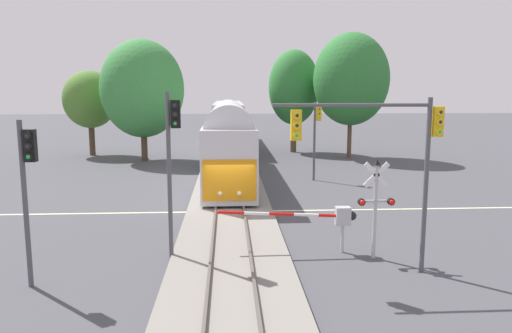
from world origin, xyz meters
The scene contains 14 objects.
ground_plane centered at (0.00, 0.00, 0.00)m, with size 220.00×220.00×0.00m, color #47474C.
road_centre_stripe centered at (0.00, 0.00, 0.00)m, with size 44.00×0.20×0.01m.
railway_track centered at (0.00, 0.00, 0.10)m, with size 4.40×80.00×0.32m.
commuter_train centered at (0.00, 18.73, 2.80)m, with size 3.04×40.96×5.16m.
crossing_gate_near centered at (3.79, -6.73, 1.41)m, with size 5.35×0.40×1.80m.
crossing_signal_mast centered at (5.35, -7.49, 2.30)m, with size 1.36×0.44×3.75m.
traffic_signal_near_right centered at (5.10, -8.95, 4.57)m, with size 5.67×0.38×6.00m.
traffic_signal_far_side centered at (6.07, 8.63, 3.66)m, with size 0.53×0.38×5.47m.
traffic_signal_median centered at (-2.08, -7.12, 4.13)m, with size 0.53×0.38×6.19m.
traffic_signal_near_left centered at (-6.28, -9.48, 3.58)m, with size 0.53×0.38×5.34m.
pine_left_background centered at (-13.24, 23.25, 5.38)m, with size 5.08×5.08×8.15m.
elm_centre_background centered at (6.63, 24.64, 6.54)m, with size 5.10×5.10×10.31m.
oak_far_right centered at (11.25, 19.93, 7.26)m, with size 6.91×6.91×11.47m.
oak_behind_train centered at (-7.53, 19.11, 6.39)m, with size 7.29×7.29×10.68m.
Camera 1 is at (-0.06, -24.72, 6.21)m, focal length 34.21 mm.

